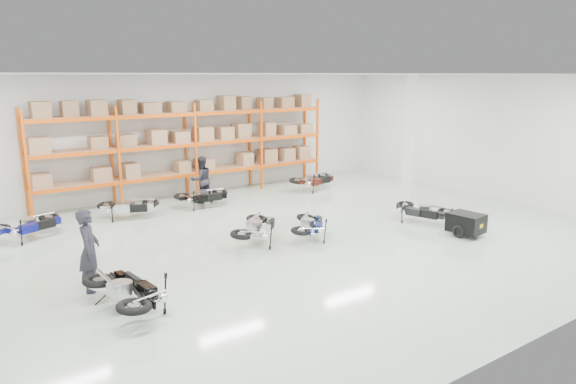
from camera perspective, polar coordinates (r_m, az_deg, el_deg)
room at (r=13.85m, az=0.11°, el=3.60°), size 18.00×18.00×18.00m
pallet_rack at (r=19.46m, az=-10.79°, el=6.08°), size 11.28×0.98×3.62m
structural_column at (r=17.64m, az=13.27°, el=5.26°), size 0.25×0.25×4.50m
moto_blue_centre at (r=14.37m, az=2.50°, el=-3.28°), size 1.66×1.72×1.04m
moto_silver_left at (r=13.97m, az=-3.42°, el=-3.51°), size 1.91×1.89×1.16m
moto_black_far_left at (r=10.41m, az=-17.49°, el=-9.79°), size 1.17×1.99×1.22m
moto_touring_right at (r=16.37m, az=14.73°, el=-1.61°), size 1.26×1.82×1.07m
trailer at (r=15.45m, az=19.17°, el=-3.27°), size 0.83×1.56×0.64m
moto_back_a at (r=16.03m, az=-26.86°, el=-2.88°), size 1.87×1.36×1.09m
moto_back_b at (r=17.11m, az=-17.35°, el=-1.17°), size 1.83×1.36×1.07m
moto_back_c at (r=17.95m, az=-9.45°, el=-0.11°), size 1.74×1.03×1.07m
moto_back_d at (r=20.40m, az=2.89°, el=1.71°), size 1.86×1.08×1.14m
person_left at (r=11.61m, az=-21.22°, el=-6.07°), size 0.66×0.77×1.78m
person_back at (r=18.52m, az=-9.60°, el=1.35°), size 0.83×0.66×1.68m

